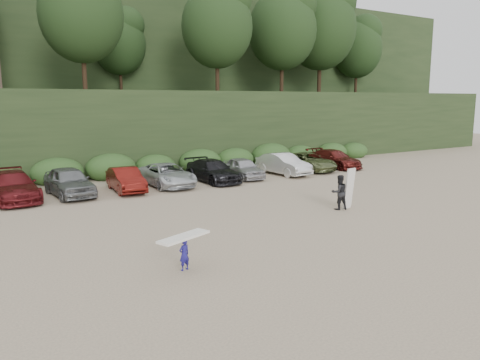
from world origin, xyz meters
TOP-DOWN VIEW (x-y plane):
  - ground at (0.00, 0.00)m, footprint 120.00×120.00m
  - hillside_backdrop at (-0.26, 35.93)m, footprint 90.00×41.50m
  - parked_cars at (-1.64, 10.00)m, footprint 33.94×5.70m
  - child_surfer at (-5.49, -3.98)m, footprint 1.95×1.17m
  - adult_surfer at (4.55, -0.39)m, footprint 1.32×0.81m

SIDE VIEW (x-z plane):
  - ground at x=0.00m, z-range 0.00..0.00m
  - parked_cars at x=-1.64m, z-range -0.08..1.55m
  - child_surfer at x=-5.49m, z-range 0.20..1.33m
  - adult_surfer at x=4.55m, z-range -0.14..1.88m
  - hillside_backdrop at x=-0.26m, z-range -2.78..25.22m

